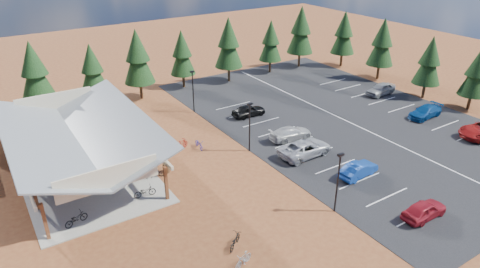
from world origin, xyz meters
TOP-DOWN VIEW (x-y plane):
  - ground at (0.00, 0.00)m, footprint 140.00×140.00m
  - asphalt_lot at (18.50, 3.00)m, footprint 27.00×44.00m
  - concrete_pad at (-10.00, 7.00)m, footprint 10.60×18.60m
  - bike_pavilion at (-10.00, 7.00)m, footprint 11.65×19.40m
  - lamp_post_0 at (5.00, -10.00)m, footprint 0.50×0.25m
  - lamp_post_1 at (5.00, 2.00)m, footprint 0.50×0.25m
  - lamp_post_2 at (5.00, 14.00)m, footprint 0.50×0.25m
  - trash_bin_0 at (-3.69, 2.67)m, footprint 0.60×0.60m
  - trash_bin_1 at (-3.69, 5.92)m, footprint 0.60×0.60m
  - pine_2 at (-10.54, 22.85)m, footprint 3.84×3.84m
  - pine_3 at (-4.26, 22.26)m, footprint 3.39×3.39m
  - pine_4 at (1.35, 21.74)m, footprint 3.90×3.90m
  - pine_5 at (7.88, 22.65)m, footprint 3.43×3.43m
  - pine_6 at (14.51, 21.42)m, footprint 3.95×3.95m
  - pine_7 at (22.11, 21.75)m, footprint 3.41×3.41m
  - pine_8 at (27.79, 21.62)m, footprint 4.08×4.08m
  - pine_10 at (33.71, -3.50)m, footprint 3.29×3.29m
  - pine_11 at (32.49, 2.04)m, footprint 3.48×3.48m
  - pine_12 at (33.56, 10.58)m, footprint 3.81×3.81m
  - pine_13 at (33.75, 18.26)m, footprint 3.72×3.72m
  - bike_0 at (-12.49, -0.80)m, footprint 1.96×1.18m
  - bike_1 at (-11.70, 5.47)m, footprint 1.80×0.89m
  - bike_2 at (-13.53, 8.32)m, footprint 1.85×1.16m
  - bike_3 at (-13.37, 13.21)m, footprint 1.81×0.76m
  - bike_4 at (-6.81, -0.12)m, footprint 1.89×0.88m
  - bike_5 at (-9.23, 4.73)m, footprint 1.74×0.63m
  - bike_6 at (-6.66, 9.55)m, footprint 1.92×1.20m
  - bike_7 at (-8.61, 13.03)m, footprint 1.66×0.61m
  - bike_12 at (-3.81, -9.24)m, footprint 1.84×1.63m
  - bike_13 at (-4.34, -11.14)m, footprint 1.74×0.99m
  - bike_14 at (1.05, 5.25)m, footprint 0.84×1.89m
  - bike_15 at (-0.49, 5.96)m, footprint 1.84×1.27m
  - bike_16 at (-4.90, 2.28)m, footprint 1.78×0.74m
  - car_0 at (10.14, -14.30)m, footprint 4.02×1.63m
  - car_1 at (10.45, -7.32)m, footprint 4.22×1.84m
  - car_2 at (8.99, -1.76)m, footprint 5.63×2.73m
  - car_3 at (10.08, 1.79)m, footprint 4.81×2.26m
  - car_4 at (9.79, 9.26)m, footprint 4.11×1.69m
  - car_7 at (26.98, -2.24)m, footprint 4.81×2.15m
  - car_8 at (28.57, 5.72)m, footprint 4.69×2.13m

SIDE VIEW (x-z plane):
  - ground at x=0.00m, z-range 0.00..0.00m
  - asphalt_lot at x=18.50m, z-range 0.00..0.04m
  - concrete_pad at x=-10.00m, z-range 0.00..0.10m
  - trash_bin_0 at x=-3.69m, z-range 0.00..0.90m
  - trash_bin_1 at x=-3.69m, z-range 0.00..0.90m
  - bike_16 at x=-4.90m, z-range 0.00..0.91m
  - bike_14 at x=1.05m, z-range 0.00..0.96m
  - bike_12 at x=-3.81m, z-range 0.00..0.96m
  - bike_13 at x=-4.34m, z-range 0.00..1.01m
  - bike_15 at x=-0.49m, z-range 0.00..1.09m
  - bike_2 at x=-13.53m, z-range 0.10..1.02m
  - bike_6 at x=-6.66m, z-range 0.10..1.05m
  - bike_4 at x=-6.81m, z-range 0.10..1.06m
  - bike_0 at x=-12.49m, z-range 0.10..1.07m
  - bike_7 at x=-8.61m, z-range 0.10..1.08m
  - bike_5 at x=-9.23m, z-range 0.10..1.12m
  - bike_1 at x=-11.70m, z-range 0.10..1.14m
  - bike_3 at x=-13.37m, z-range 0.10..1.16m
  - car_1 at x=10.45m, z-range 0.04..1.39m
  - car_3 at x=10.08m, z-range 0.04..1.40m
  - car_0 at x=10.14m, z-range 0.04..1.41m
  - car_7 at x=26.98m, z-range 0.04..1.41m
  - car_4 at x=9.79m, z-range 0.04..1.43m
  - car_2 at x=8.99m, z-range 0.04..1.58m
  - car_8 at x=28.57m, z-range 0.04..1.60m
  - lamp_post_0 at x=5.00m, z-range 0.41..5.55m
  - lamp_post_1 at x=5.00m, z-range 0.41..5.55m
  - lamp_post_2 at x=5.00m, z-range 0.41..5.55m
  - bike_pavilion at x=-10.00m, z-range 1.34..6.31m
  - pine_10 at x=33.71m, z-range 0.84..8.50m
  - pine_3 at x=-4.26m, z-range 0.87..8.77m
  - pine_7 at x=22.11m, z-range 0.88..8.82m
  - pine_5 at x=7.88m, z-range 0.88..8.88m
  - pine_11 at x=32.49m, z-range 0.90..9.00m
  - pine_13 at x=33.75m, z-range 0.96..9.64m
  - pine_12 at x=33.56m, z-range 0.98..9.85m
  - pine_2 at x=-10.54m, z-range 0.99..9.94m
  - pine_4 at x=1.35m, z-range 1.01..10.10m
  - pine_6 at x=14.51m, z-range 1.02..10.22m
  - pine_8 at x=27.79m, z-range 1.06..10.57m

